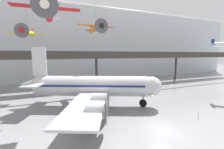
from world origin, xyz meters
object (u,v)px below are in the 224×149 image
object	(u,v)px
suspended_plane_orange_highwing	(96,28)
stanchion_barrier	(198,116)
airliner_silver_main	(91,86)
suspended_plane_red_highwing	(47,12)
suspended_plane_yellow_lowwing	(28,33)

from	to	relation	value
suspended_plane_orange_highwing	stanchion_barrier	bearing A→B (deg)	20.89
suspended_plane_orange_highwing	stanchion_barrier	world-z (taller)	suspended_plane_orange_highwing
airliner_silver_main	suspended_plane_orange_highwing	world-z (taller)	suspended_plane_orange_highwing
airliner_silver_main	suspended_plane_red_highwing	bearing A→B (deg)	-147.30
suspended_plane_yellow_lowwing	suspended_plane_red_highwing	bearing A→B (deg)	30.00
suspended_plane_yellow_lowwing	stanchion_barrier	size ratio (longest dim) A/B	8.18
suspended_plane_yellow_lowwing	suspended_plane_orange_highwing	distance (m)	15.09
airliner_silver_main	stanchion_barrier	bearing A→B (deg)	-15.48
stanchion_barrier	suspended_plane_red_highwing	bearing A→B (deg)	153.02
airliner_silver_main	suspended_plane_red_highwing	distance (m)	13.30
suspended_plane_red_highwing	stanchion_barrier	xyz separation A→B (m)	(19.55, -9.95, -14.86)
stanchion_barrier	airliner_silver_main	bearing A→B (deg)	140.15
suspended_plane_orange_highwing	stanchion_barrier	xyz separation A→B (m)	(9.45, -19.67, -14.72)
suspended_plane_orange_highwing	stanchion_barrier	size ratio (longest dim) A/B	8.06
suspended_plane_orange_highwing	suspended_plane_red_highwing	world-z (taller)	suspended_plane_red_highwing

